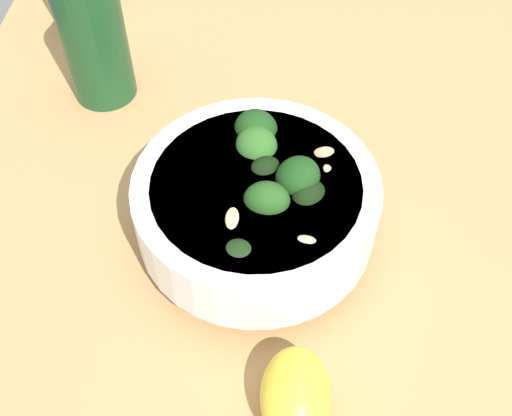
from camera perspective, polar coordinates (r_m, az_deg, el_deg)
ground_plane at (r=57.45cm, az=2.27°, el=-0.87°), size 65.75×65.75×4.48cm
bowl_of_broccoli at (r=49.87cm, az=0.10°, el=0.41°), size 19.01×19.01×9.34cm
lemon_wedge at (r=44.34cm, az=3.52°, el=-16.34°), size 6.79×4.79×4.67cm
bottle_short at (r=63.11cm, az=-14.35°, el=14.76°), size 6.13×6.13×15.25cm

